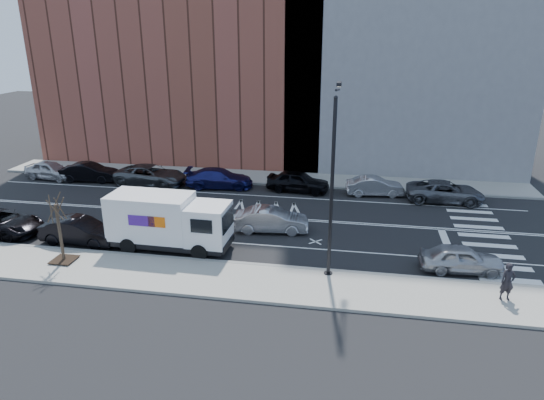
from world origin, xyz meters
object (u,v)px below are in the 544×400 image
(fedex_van, at_px, (168,221))
(pedestrian, at_px, (508,282))
(driving_sedan, at_px, (271,220))
(far_parked_b, at_px, (89,172))
(far_parked_a, at_px, (51,170))
(near_parked_front, at_px, (461,259))

(fedex_van, bearing_deg, pedestrian, -8.06)
(driving_sedan, xyz_separation_m, pedestrian, (11.98, -6.32, 0.30))
(pedestrian, bearing_deg, far_parked_b, 142.95)
(far_parked_a, distance_m, driving_sedan, 21.51)
(fedex_van, bearing_deg, far_parked_b, 136.63)
(far_parked_b, xyz_separation_m, pedestrian, (28.50, -14.12, 0.30))
(pedestrian, bearing_deg, fedex_van, 159.71)
(pedestrian, bearing_deg, driving_sedan, 141.47)
(far_parked_a, relative_size, pedestrian, 2.43)
(far_parked_a, height_order, pedestrian, pedestrian)
(fedex_van, height_order, near_parked_front, fedex_van)
(far_parked_b, xyz_separation_m, driving_sedan, (16.53, -7.80, -0.01))
(pedestrian, bearing_deg, near_parked_front, 106.14)
(far_parked_a, bearing_deg, near_parked_front, -103.19)
(far_parked_b, bearing_deg, fedex_van, -139.66)
(far_parked_a, relative_size, far_parked_b, 0.96)
(fedex_van, distance_m, near_parked_front, 15.85)
(far_parked_b, xyz_separation_m, near_parked_front, (27.07, -11.29, -0.04))
(far_parked_a, height_order, driving_sedan, driving_sedan)
(fedex_van, height_order, driving_sedan, fedex_van)
(near_parked_front, relative_size, pedestrian, 2.32)
(far_parked_b, bearing_deg, near_parked_front, -117.40)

